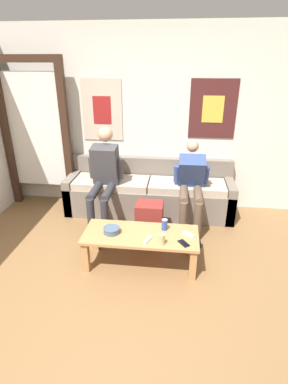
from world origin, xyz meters
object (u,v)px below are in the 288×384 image
object	(u,v)px
pillar_candle	(162,239)
game_controller_near_right	(148,240)
backpack	(149,221)
ceramic_bowl	(112,230)
person_seated_teen	(191,183)
cell_phone	(184,243)
game_controller_near_left	(189,234)
couch	(149,194)
drink_can_blue	(165,225)
person_seated_adult	(104,174)
coffee_table	(141,239)

from	to	relation	value
pillar_candle	game_controller_near_right	distance (m)	0.16
backpack	ceramic_bowl	bearing A→B (deg)	-120.60
person_seated_teen	game_controller_near_right	bearing A→B (deg)	-113.48
game_controller_near_right	cell_phone	bearing A→B (deg)	-1.63
game_controller_near_left	game_controller_near_right	distance (m)	0.45
ceramic_bowl	cell_phone	bearing A→B (deg)	-8.81
backpack	pillar_candle	world-z (taller)	pillar_candle
person_seated_teen	cell_phone	size ratio (longest dim) A/B	7.48
couch	person_seated_teen	size ratio (longest dim) A/B	2.14
couch	game_controller_near_left	xyz separation A→B (m)	(0.55, -1.23, 0.10)
drink_can_blue	game_controller_near_left	size ratio (longest dim) A/B	0.96
pillar_candle	game_controller_near_left	bearing A→B (deg)	35.57
couch	person_seated_teen	bearing A→B (deg)	-29.79
person_seated_adult	drink_can_blue	bearing A→B (deg)	-42.38
ceramic_bowl	drink_can_blue	distance (m)	0.58
person_seated_teen	pillar_candle	xyz separation A→B (m)	(-0.31, -1.09, -0.18)
cell_phone	game_controller_near_right	bearing A→B (deg)	178.37
pillar_candle	coffee_table	bearing A→B (deg)	144.69
person_seated_teen	backpack	bearing A→B (deg)	-145.54
couch	cell_phone	bearing A→B (deg)	-70.41
person_seated_adult	ceramic_bowl	world-z (taller)	person_seated_adult
person_seated_teen	backpack	distance (m)	0.73
couch	drink_can_blue	xyz separation A→B (m)	(0.28, -1.14, 0.15)
ceramic_bowl	game_controller_near_left	distance (m)	0.83
person_seated_teen	game_controller_near_right	world-z (taller)	person_seated_teen
person_seated_teen	ceramic_bowl	bearing A→B (deg)	-132.43
person_seated_teen	game_controller_near_left	size ratio (longest dim) A/B	8.62
game_controller_near_right	pillar_candle	bearing A→B (deg)	-15.31
pillar_candle	cell_phone	world-z (taller)	pillar_candle
backpack	pillar_candle	xyz separation A→B (m)	(0.20, -0.74, 0.21)
person_seated_teen	ceramic_bowl	distance (m)	1.29
pillar_candle	person_seated_teen	bearing A→B (deg)	74.28
backpack	pillar_candle	size ratio (longest dim) A/B	3.78
person_seated_adult	person_seated_teen	distance (m)	1.15
couch	backpack	distance (m)	0.69
drink_can_blue	pillar_candle	bearing A→B (deg)	-91.91
pillar_candle	drink_can_blue	world-z (taller)	drink_can_blue
couch	cell_phone	distance (m)	1.48
drink_can_blue	game_controller_near_right	world-z (taller)	drink_can_blue
ceramic_bowl	backpack	bearing A→B (deg)	59.40
person_seated_adult	pillar_candle	xyz separation A→B (m)	(0.85, -1.06, -0.26)
couch	pillar_candle	size ratio (longest dim) A/B	19.90
person_seated_adult	backpack	bearing A→B (deg)	-26.94
pillar_candle	drink_can_blue	size ratio (longest dim) A/B	0.97
ceramic_bowl	cell_phone	size ratio (longest dim) A/B	1.22
pillar_candle	game_controller_near_left	distance (m)	0.34
person_seated_teen	game_controller_near_left	distance (m)	0.92
backpack	ceramic_bowl	xyz separation A→B (m)	(-0.35, -0.59, 0.20)
game_controller_near_left	pillar_candle	bearing A→B (deg)	-144.43
couch	person_seated_adult	bearing A→B (deg)	-148.04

